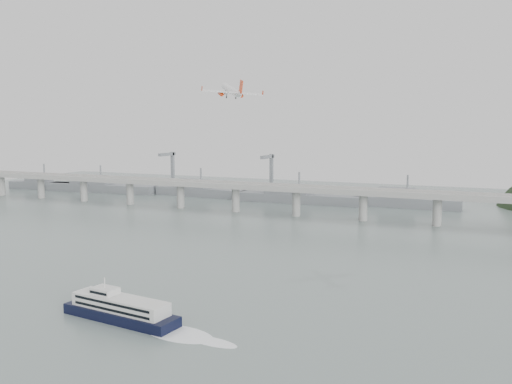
% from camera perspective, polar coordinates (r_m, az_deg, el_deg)
% --- Properties ---
extents(ground, '(900.00, 900.00, 0.00)m').
position_cam_1_polar(ground, '(215.37, -5.94, -11.23)').
color(ground, slate).
rests_on(ground, ground).
extents(bridge, '(800.00, 22.00, 23.90)m').
position_cam_1_polar(bridge, '(394.63, 8.24, -0.26)').
color(bridge, '#999996').
rests_on(bridge, ground).
extents(distant_fleet, '(453.00, 60.90, 40.00)m').
position_cam_1_polar(distant_fleet, '(515.42, -6.59, 0.20)').
color(distant_fleet, slate).
rests_on(distant_fleet, ground).
extents(ferry, '(74.60, 18.96, 14.08)m').
position_cam_1_polar(ferry, '(198.18, -14.08, -11.89)').
color(ferry, black).
rests_on(ferry, ground).
extents(airliner, '(29.04, 30.72, 11.07)m').
position_cam_1_polar(airliner, '(291.58, -2.56, 10.61)').
color(airliner, white).
rests_on(airliner, ground).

